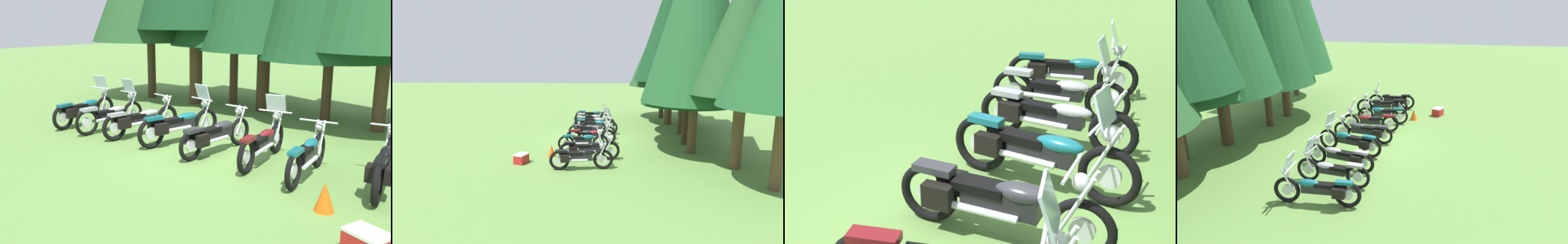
# 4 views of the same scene
# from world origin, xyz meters

# --- Properties ---
(ground_plane) EXTENTS (80.00, 80.00, 0.00)m
(ground_plane) POSITION_xyz_m (0.00, 0.00, 0.00)
(ground_plane) COLOR #608C42
(motorcycle_0) EXTENTS (0.77, 2.30, 1.36)m
(motorcycle_0) POSITION_xyz_m (-4.62, -0.02, 0.46)
(motorcycle_0) COLOR black
(motorcycle_0) RESTS_ON ground_plane
(motorcycle_1) EXTENTS (0.61, 2.23, 1.36)m
(motorcycle_1) POSITION_xyz_m (-3.50, 0.02, 0.46)
(motorcycle_1) COLOR black
(motorcycle_1) RESTS_ON ground_plane
(motorcycle_2) EXTENTS (0.84, 2.33, 1.00)m
(motorcycle_2) POSITION_xyz_m (-2.47, 0.08, 0.43)
(motorcycle_2) COLOR black
(motorcycle_2) RESTS_ON ground_plane
(motorcycle_3) EXTENTS (0.94, 2.40, 1.38)m
(motorcycle_3) POSITION_xyz_m (-1.24, 0.17, 0.48)
(motorcycle_3) COLOR black
(motorcycle_3) RESTS_ON ground_plane
(motorcycle_4) EXTENTS (0.72, 2.35, 0.99)m
(motorcycle_4) POSITION_xyz_m (-0.04, -0.00, 0.45)
(motorcycle_4) COLOR black
(motorcycle_4) RESTS_ON ground_plane
(motorcycle_5) EXTENTS (0.76, 2.33, 1.36)m
(motorcycle_5) POSITION_xyz_m (1.13, 0.07, 0.46)
(motorcycle_5) COLOR black
(motorcycle_5) RESTS_ON ground_plane
(motorcycle_6) EXTENTS (0.76, 2.20, 1.01)m
(motorcycle_6) POSITION_xyz_m (2.24, -0.23, 0.45)
(motorcycle_6) COLOR black
(motorcycle_6) RESTS_ON ground_plane
(motorcycle_7) EXTENTS (0.79, 2.41, 1.03)m
(motorcycle_7) POSITION_xyz_m (3.56, 0.01, 0.46)
(motorcycle_7) COLOR black
(motorcycle_7) RESTS_ON ground_plane
(motorcycle_8) EXTENTS (0.75, 2.29, 1.37)m
(motorcycle_8) POSITION_xyz_m (4.66, -0.21, 0.47)
(motorcycle_8) COLOR black
(motorcycle_8) RESTS_ON ground_plane
(pine_tree_0) EXTENTS (4.38, 4.38, 7.60)m
(pine_tree_0) POSITION_xyz_m (-6.22, 4.56, 4.88)
(pine_tree_0) COLOR #42301E
(pine_tree_0) RESTS_ON ground_plane
(pine_tree_1) EXTENTS (4.19, 4.19, 9.14)m
(pine_tree_1) POSITION_xyz_m (-4.08, 4.58, 5.88)
(pine_tree_1) COLOR #4C3823
(pine_tree_1) RESTS_ON ground_plane
(pine_tree_2) EXTENTS (4.55, 4.55, 8.51)m
(pine_tree_2) POSITION_xyz_m (-2.99, 5.40, 5.30)
(pine_tree_2) COLOR #4C3823
(pine_tree_2) RESTS_ON ground_plane
(pine_tree_3) EXTENTS (4.26, 4.26, 8.98)m
(pine_tree_3) POSITION_xyz_m (-1.48, 4.81, 5.49)
(pine_tree_3) COLOR #42301E
(pine_tree_3) RESTS_ON ground_plane
(pine_tree_4) EXTENTS (4.09, 4.09, 9.29)m
(pine_tree_4) POSITION_xyz_m (0.83, 4.39, 5.57)
(pine_tree_4) COLOR #42301E
(pine_tree_4) RESTS_ON ground_plane
(pine_tree_5) EXTENTS (4.37, 4.37, 9.67)m
(pine_tree_5) POSITION_xyz_m (2.33, 4.32, 5.92)
(pine_tree_5) COLOR #4C3823
(pine_tree_5) RESTS_ON ground_plane
(pine_tree_6) EXTENTS (3.53, 3.53, 7.26)m
(pine_tree_6) POSITION_xyz_m (4.28, 5.38, 4.95)
(pine_tree_6) COLOR brown
(pine_tree_6) RESTS_ON ground_plane
(picnic_cooler) EXTENTS (0.63, 0.55, 0.37)m
(picnic_cooler) POSITION_xyz_m (4.01, -2.52, 0.18)
(picnic_cooler) COLOR red
(picnic_cooler) RESTS_ON ground_plane
(traffic_cone) EXTENTS (0.32, 0.32, 0.48)m
(traffic_cone) POSITION_xyz_m (3.08, -1.50, 0.24)
(traffic_cone) COLOR #EA590F
(traffic_cone) RESTS_ON ground_plane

